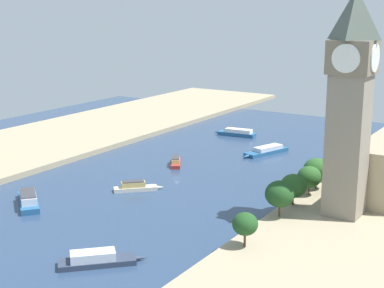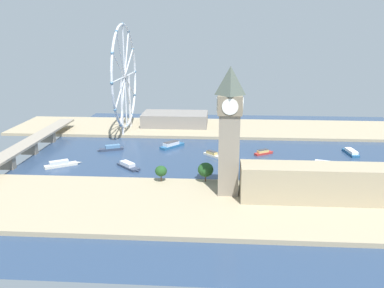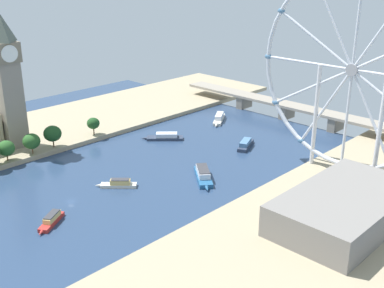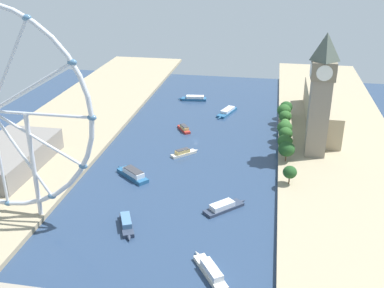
# 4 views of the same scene
# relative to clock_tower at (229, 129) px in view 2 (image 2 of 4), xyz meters

# --- Properties ---
(ground_plane) EXTENTS (387.65, 387.65, 0.00)m
(ground_plane) POSITION_rel_clock_tower_xyz_m (88.91, -15.98, -47.94)
(ground_plane) COLOR navy
(riverbank_left) EXTENTS (90.00, 520.00, 3.00)m
(riverbank_left) POSITION_rel_clock_tower_xyz_m (-19.91, -15.98, -46.44)
(riverbank_left) COLOR tan
(riverbank_left) RESTS_ON ground_plane
(riverbank_right) EXTENTS (90.00, 520.00, 3.00)m
(riverbank_right) POSITION_rel_clock_tower_xyz_m (197.74, -15.98, -46.44)
(riverbank_right) COLOR tan
(riverbank_right) RESTS_ON ground_plane
(clock_tower) EXTENTS (16.97, 16.97, 86.36)m
(clock_tower) POSITION_rel_clock_tower_xyz_m (0.00, 0.00, 0.00)
(clock_tower) COLOR gray
(clock_tower) RESTS_ON riverbank_left
(parliament_block) EXTENTS (22.00, 118.54, 23.71)m
(parliament_block) POSITION_rel_clock_tower_xyz_m (-8.87, -67.27, -33.09)
(parliament_block) COLOR tan
(parliament_block) RESTS_ON riverbank_left
(tree_row_embankment) EXTENTS (13.31, 137.40, 14.51)m
(tree_row_embankment) POSITION_rel_clock_tower_xyz_m (20.39, -26.76, -36.48)
(tree_row_embankment) COLOR #513823
(tree_row_embankment) RESTS_ON riverbank_left
(ferris_wheel) EXTENTS (114.11, 3.20, 115.93)m
(ferris_wheel) POSITION_rel_clock_tower_xyz_m (174.41, 109.44, 14.14)
(ferris_wheel) COLOR silver
(ferris_wheel) RESTS_ON riverbank_right
(riverside_hall) EXTENTS (42.26, 75.48, 14.83)m
(riverside_hall) POSITION_rel_clock_tower_xyz_m (203.41, 58.40, -37.53)
(riverside_hall) COLOR gray
(riverside_hall) RESTS_ON riverbank_right
(river_bridge) EXTENTS (199.65, 15.97, 11.95)m
(river_bridge) POSITION_rel_clock_tower_xyz_m (88.91, 182.35, -38.71)
(river_bridge) COLOR gray
(river_bridge) RESTS_ON ground_plane
(tour_boat_0) EXTENTS (24.16, 24.01, 4.74)m
(tour_boat_0) POSITION_rel_clock_tower_xyz_m (55.82, 81.98, -46.02)
(tour_boat_0) COLOR #2D384C
(tour_boat_0) RESTS_ON ground_plane
(tour_boat_1) EXTENTS (28.77, 9.63, 4.70)m
(tour_boat_1) POSITION_rel_clock_tower_xyz_m (108.03, -115.65, -45.91)
(tour_boat_1) COLOR #235684
(tour_boat_1) RESTS_ON ground_plane
(tour_boat_2) EXTENTS (14.23, 19.82, 4.80)m
(tour_boat_2) POSITION_rel_clock_tower_xyz_m (102.26, -34.91, -46.01)
(tour_boat_2) COLOR #B22D28
(tour_boat_2) RESTS_ON ground_plane
(tour_boat_3) EXTENTS (19.00, 18.52, 4.72)m
(tour_boat_3) POSITION_rel_clock_tower_xyz_m (93.17, 12.15, -46.09)
(tour_boat_3) COLOR beige
(tour_boat_3) RESTS_ON ground_plane
(tour_boat_4) EXTENTS (14.26, 25.21, 5.25)m
(tour_boat_4) POSITION_rel_clock_tower_xyz_m (105.58, 109.26, -45.78)
(tour_boat_4) COLOR #2D384C
(tour_boat_4) RESTS_ON ground_plane
(tour_boat_5) EXTENTS (16.49, 34.08, 4.30)m
(tour_boat_5) POSITION_rel_clock_tower_xyz_m (71.58, -82.71, -46.15)
(tour_boat_5) COLOR #235684
(tour_boat_5) RESTS_ON ground_plane
(tour_boat_6) EXTENTS (20.42, 28.34, 5.33)m
(tour_boat_6) POSITION_rel_clock_tower_xyz_m (55.39, 139.57, -45.79)
(tour_boat_6) COLOR beige
(tour_boat_6) RESTS_ON ground_plane
(tour_boat_7) EXTENTS (27.56, 23.88, 6.16)m
(tour_boat_7) POSITION_rel_clock_tower_xyz_m (119.62, 52.40, -45.43)
(tour_boat_7) COLOR #235684
(tour_boat_7) RESTS_ON ground_plane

